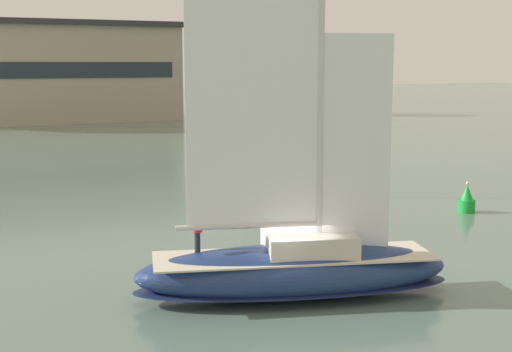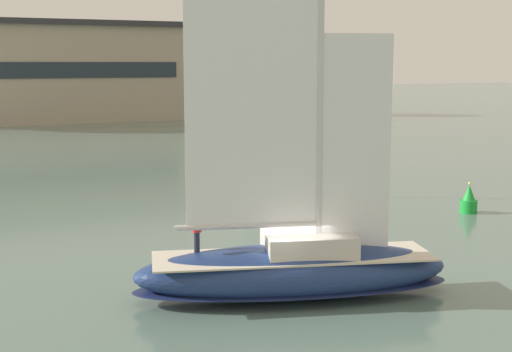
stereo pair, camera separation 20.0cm
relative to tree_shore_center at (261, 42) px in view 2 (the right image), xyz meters
The scene contains 7 objects.
ground_plane 88.04m from the tree_shore_center, 114.76° to the right, with size 400.00×400.00×0.00m, color slate.
waterfront_building 30.43m from the tree_shore_center, behind, with size 32.84×18.00×13.51m.
tree_shore_center is the anchor object (origin of this frame).
sailboat_main 87.90m from the tree_shore_center, 114.74° to the right, with size 11.41×6.04×15.09m.
sailboat_moored_mid_channel 68.79m from the tree_shore_center, 116.52° to the right, with size 3.44×6.01×8.00m.
sailboat_moored_far_slip 27.34m from the tree_shore_center, 90.56° to the right, with size 5.56×7.04×9.79m.
channel_buoy 74.83m from the tree_shore_center, 106.79° to the right, with size 0.91×0.91×1.68m.
Camera 2 is at (-11.16, -20.87, 8.01)m, focal length 50.00 mm.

